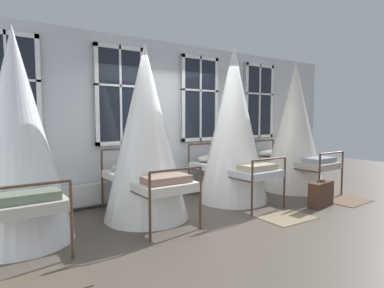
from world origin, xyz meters
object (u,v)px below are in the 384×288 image
cot_second (146,135)px  cot_first (16,139)px  suitcase_dark (321,194)px  cot_third (233,126)px  cot_fourth (294,129)px

cot_second → cot_first: bearing=89.6°
cot_second → suitcase_dark: size_ratio=4.63×
suitcase_dark → cot_first: bearing=158.0°
cot_second → suitcase_dark: bearing=-112.5°
suitcase_dark → cot_third: bearing=121.5°
cot_first → cot_fourth: (5.28, -0.05, 0.02)m
cot_second → suitcase_dark: cot_second is taller
cot_fourth → cot_second: bearing=88.8°
cot_third → cot_fourth: bearing=-92.1°
cot_second → cot_third: 1.83m
cot_fourth → cot_third: bearing=87.2°
cot_third → suitcase_dark: (0.97, -1.23, -1.18)m
cot_third → cot_fourth: cot_third is taller
cot_first → cot_fourth: cot_fourth is taller
cot_third → cot_first: bearing=90.0°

